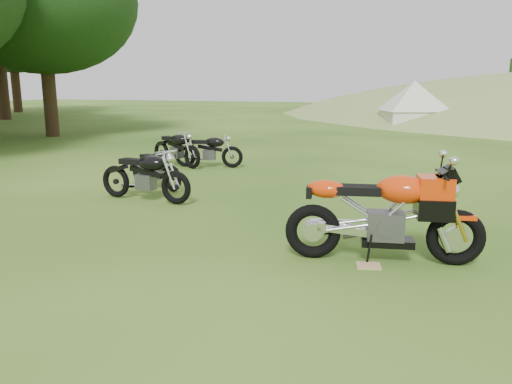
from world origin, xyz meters
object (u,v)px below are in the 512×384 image
at_px(sport_motorcycle, 384,207).
at_px(vintage_moto_c, 176,147).
at_px(vintage_moto_b, 155,167).
at_px(plywood_board, 368,266).
at_px(vintage_moto_a, 145,174).
at_px(tent_left, 414,103).
at_px(vintage_moto_d, 209,150).

xyz_separation_m(sport_motorcycle, vintage_moto_c, (-6.24, 5.67, -0.18)).
bearing_deg(vintage_moto_b, plywood_board, -8.73).
bearing_deg(sport_motorcycle, plywood_board, -126.87).
distance_m(sport_motorcycle, plywood_board, 0.73).
xyz_separation_m(vintage_moto_a, tent_left, (3.30, 19.79, 0.73)).
distance_m(vintage_moto_a, vintage_moto_d, 4.08).
bearing_deg(vintage_moto_c, plywood_board, -21.17).
distance_m(vintage_moto_a, tent_left, 20.07).
bearing_deg(plywood_board, vintage_moto_b, 147.72).
relative_size(vintage_moto_b, vintage_moto_d, 0.95).
bearing_deg(vintage_moto_c, vintage_moto_b, -45.10).
xyz_separation_m(vintage_moto_d, tent_left, (3.99, 15.77, 0.77)).
distance_m(vintage_moto_c, tent_left, 16.63).
height_order(vintage_moto_a, vintage_moto_c, vintage_moto_a).
relative_size(sport_motorcycle, vintage_moto_a, 1.18).
relative_size(sport_motorcycle, vintage_moto_b, 1.35).
distance_m(vintage_moto_b, vintage_moto_c, 2.98).
relative_size(vintage_moto_a, tent_left, 0.68).
xyz_separation_m(vintage_moto_b, vintage_moto_c, (-1.12, 2.77, 0.06)).
relative_size(vintage_moto_a, vintage_moto_c, 1.01).
distance_m(vintage_moto_b, vintage_moto_d, 2.87).
bearing_deg(tent_left, vintage_moto_b, -123.20).
distance_m(plywood_board, vintage_moto_b, 5.94).
relative_size(vintage_moto_c, tent_left, 0.67).
relative_size(vintage_moto_a, vintage_moto_d, 1.09).
bearing_deg(vintage_moto_a, vintage_moto_d, 103.44).
height_order(sport_motorcycle, tent_left, tent_left).
bearing_deg(plywood_board, tent_left, 93.15).
bearing_deg(vintage_moto_b, sport_motorcycle, -5.97).
bearing_deg(sport_motorcycle, vintage_moto_a, 146.70).
xyz_separation_m(vintage_moto_a, vintage_moto_c, (-1.62, 3.92, -0.01)).
distance_m(vintage_moto_b, tent_left, 19.04).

